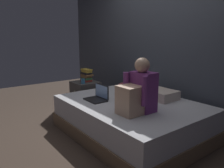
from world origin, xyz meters
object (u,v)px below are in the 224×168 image
Objects in this scene: pillow at (157,94)px; clothes_pile at (124,86)px; person_sitting at (138,92)px; bed at (130,118)px; mug at (83,81)px; book_stack at (87,75)px; laptop at (98,96)px; nightstand at (86,96)px.

pillow is 0.71m from clothes_pile.
bed is at bearing 148.78° from person_sitting.
book_stack is at bearing 131.87° from mug.
laptop is 0.86m from mug.
mug is at bearing -48.13° from book_stack.
nightstand is 1.71× the size of laptop.
nightstand is 1.92× the size of clothes_pile.
bed is at bearing -1.06° from nightstand.
pillow is (0.09, 0.45, 0.31)m from bed.
clothes_pile is (0.69, 0.34, -0.14)m from book_stack.
bed is at bearing 4.68° from mug.
laptop is (-0.71, -0.10, -0.20)m from person_sitting.
laptop reaches higher than pillow.
person_sitting is 0.75m from pillow.
laptop is 1.37× the size of book_stack.
book_stack reaches higher than clothes_pile.
laptop is at bearing -15.34° from mug.
clothes_pile is (-0.62, 0.41, 0.29)m from bed.
clothes_pile reaches higher than bed.
clothes_pile is at bearing 146.83° from bed.
mug reaches higher than clothes_pile.
clothes_pile is (-0.28, 0.73, -0.00)m from laptop.
person_sitting reaches higher than mug.
clothes_pile is (-0.71, -0.04, -0.01)m from pillow.
nightstand is 0.98× the size of pillow.
book_stack is at bearing 177.09° from bed.
pillow reaches higher than nightstand.
nightstand is 0.39m from book_stack.
bed is 0.56m from laptop.
mug is 0.75m from clothes_pile.
person_sitting is 2.80× the size of book_stack.
laptop reaches higher than clothes_pile.
nightstand is 0.36m from mug.
nightstand is at bearing -150.37° from clothes_pile.
pillow is at bearing 78.85° from bed.
nightstand is 1.75m from person_sitting.
bed is 0.65m from person_sitting.
clothes_pile is at bearing 26.28° from book_stack.
person_sitting is 7.28× the size of mug.
bed is 0.80m from clothes_pile.
laptop is (-0.35, -0.32, 0.30)m from bed.
book_stack is (-0.02, 0.04, 0.39)m from nightstand.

